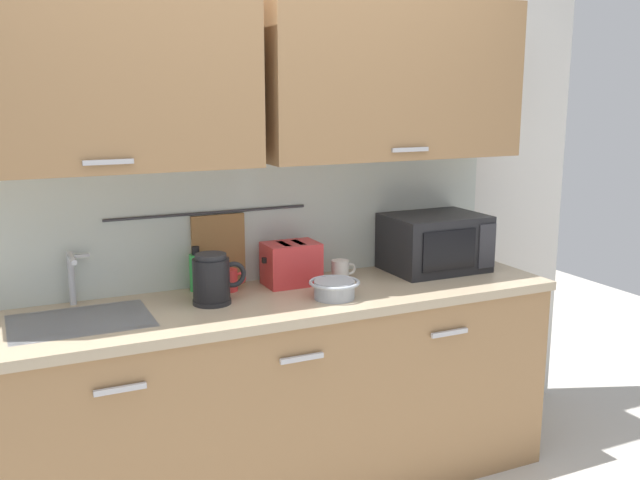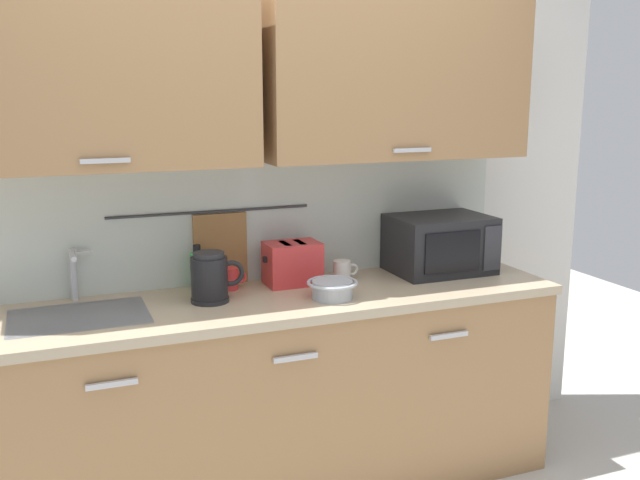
% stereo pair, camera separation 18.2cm
% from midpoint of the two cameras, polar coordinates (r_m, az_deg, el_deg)
% --- Properties ---
extents(counter_unit, '(2.53, 0.64, 0.90)m').
position_cam_midpoint_polar(counter_unit, '(3.17, -5.60, -12.34)').
color(counter_unit, '#997047').
rests_on(counter_unit, ground).
extents(back_wall_assembly, '(3.70, 0.41, 2.50)m').
position_cam_midpoint_polar(back_wall_assembly, '(3.12, -7.28, 7.53)').
color(back_wall_assembly, silver).
rests_on(back_wall_assembly, ground).
extents(sink_faucet, '(0.09, 0.17, 0.22)m').
position_cam_midpoint_polar(sink_faucet, '(3.05, -20.82, -2.37)').
color(sink_faucet, '#B2B5BA').
rests_on(sink_faucet, counter_unit).
extents(microwave, '(0.46, 0.35, 0.27)m').
position_cam_midpoint_polar(microwave, '(3.46, 7.66, -0.21)').
color(microwave, black).
rests_on(microwave, counter_unit).
extents(electric_kettle, '(0.23, 0.16, 0.21)m').
position_cam_midpoint_polar(electric_kettle, '(2.94, -10.35, -3.13)').
color(electric_kettle, black).
rests_on(electric_kettle, counter_unit).
extents(dish_soap_bottle, '(0.06, 0.06, 0.20)m').
position_cam_midpoint_polar(dish_soap_bottle, '(3.15, -11.49, -2.48)').
color(dish_soap_bottle, green).
rests_on(dish_soap_bottle, counter_unit).
extents(mug_near_sink, '(0.12, 0.08, 0.09)m').
position_cam_midpoint_polar(mug_near_sink, '(3.13, -8.94, -3.19)').
color(mug_near_sink, red).
rests_on(mug_near_sink, counter_unit).
extents(mixing_bowl, '(0.21, 0.21, 0.08)m').
position_cam_midpoint_polar(mixing_bowl, '(2.98, -0.59, -3.87)').
color(mixing_bowl, '#A5ADB7').
rests_on(mixing_bowl, counter_unit).
extents(toaster, '(0.26, 0.17, 0.19)m').
position_cam_midpoint_polar(toaster, '(3.19, -3.95, -1.89)').
color(toaster, red).
rests_on(toaster, counter_unit).
extents(mug_by_kettle, '(0.12, 0.08, 0.09)m').
position_cam_midpoint_polar(mug_by_kettle, '(3.25, 0.06, -2.45)').
color(mug_by_kettle, silver).
rests_on(mug_by_kettle, counter_unit).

